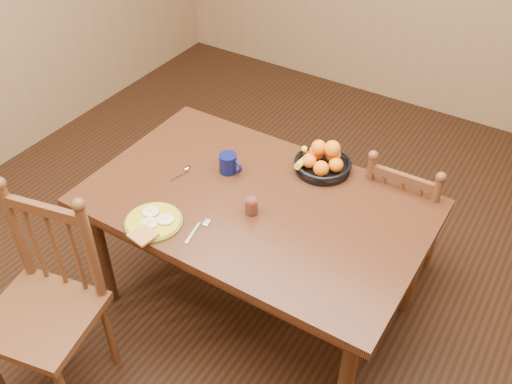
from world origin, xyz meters
The scene contains 10 objects.
room centered at (0.00, 0.00, 1.35)m, with size 4.52×5.02×2.72m.
dining_table centered at (0.00, 0.00, 0.67)m, with size 1.60×1.00×0.75m.
chair_far centered at (0.55, 0.58, 0.43)m, with size 0.41×0.40×0.89m.
chair_near centered at (-0.56, -0.86, 0.50)m, with size 0.55×0.53×1.03m.
breakfast_plate centered at (-0.30, -0.39, 0.76)m, with size 0.26×0.29×0.04m.
fork centered at (-0.11, -0.31, 0.75)m, with size 0.05×0.18×0.00m.
spoon centered at (-0.42, 0.00, 0.75)m, with size 0.05×0.16×0.01m.
coffee_mug centered at (-0.23, 0.12, 0.80)m, with size 0.13×0.09×0.10m.
juice_glass centered at (0.03, -0.09, 0.79)m, with size 0.06×0.06×0.09m.
fruit_bowl centered at (0.15, 0.38, 0.80)m, with size 0.29×0.29×0.17m.
Camera 1 is at (1.09, -1.73, 2.50)m, focal length 40.00 mm.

